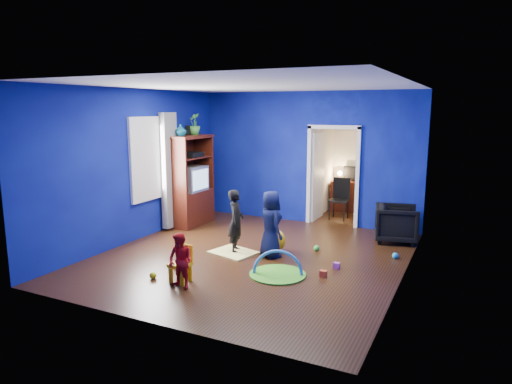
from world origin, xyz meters
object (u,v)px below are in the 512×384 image
at_px(child_navy, 271,224).
at_px(vase, 181,130).
at_px(toddler_red, 180,261).
at_px(crt_tv, 192,179).
at_px(folding_chair, 339,200).
at_px(child_black, 236,221).
at_px(study_desk, 350,196).
at_px(tv_armoire, 190,180).
at_px(armchair, 397,224).
at_px(play_mat, 278,274).
at_px(kid_chair, 180,266).
at_px(hopper_ball, 274,241).

distance_m(child_navy, vase, 3.08).
xyz_separation_m(toddler_red, crt_tv, (-1.90, 3.14, 0.62)).
bearing_deg(folding_chair, crt_tv, -146.12).
height_order(child_black, study_desk, child_black).
xyz_separation_m(toddler_red, tv_armoire, (-1.94, 3.14, 0.58)).
bearing_deg(study_desk, crt_tv, -134.52).
bearing_deg(vase, armchair, 11.84).
distance_m(child_navy, crt_tv, 2.81).
relative_size(child_navy, play_mat, 1.32).
xyz_separation_m(armchair, child_navy, (-1.80, -1.88, 0.22)).
bearing_deg(play_mat, folding_chair, 92.19).
distance_m(toddler_red, play_mat, 1.55).
xyz_separation_m(tv_armoire, kid_chair, (1.79, -2.94, -0.73)).
height_order(vase, crt_tv, vase).
bearing_deg(study_desk, play_mat, -88.24).
bearing_deg(study_desk, tv_armoire, -134.93).
relative_size(armchair, kid_chair, 1.56).
relative_size(child_navy, hopper_ball, 2.75).
height_order(kid_chair, folding_chair, folding_chair).
bearing_deg(kid_chair, vase, 125.58).
distance_m(child_black, study_desk, 4.26).
bearing_deg(folding_chair, hopper_ball, -97.22).
distance_m(child_black, kid_chair, 1.66).
distance_m(child_black, tv_armoire, 2.30).
bearing_deg(child_black, vase, 40.25).
height_order(hopper_ball, play_mat, hopper_ball).
distance_m(armchair, child_navy, 2.62).
bearing_deg(child_black, hopper_ball, -86.27).
xyz_separation_m(kid_chair, play_mat, (1.18, 0.89, -0.24)).
distance_m(vase, folding_chair, 3.91).
xyz_separation_m(vase, folding_chair, (2.82, 2.17, -1.62)).
distance_m(child_navy, play_mat, 1.07).
bearing_deg(study_desk, hopper_ball, -95.44).
relative_size(child_black, toddler_red, 1.40).
bearing_deg(hopper_ball, play_mat, -63.22).
height_order(toddler_red, study_desk, toddler_red).
xyz_separation_m(study_desk, folding_chair, (0.00, -0.96, 0.09)).
height_order(play_mat, folding_chair, folding_chair).
bearing_deg(tv_armoire, armchair, 7.97).
bearing_deg(crt_tv, study_desk, 45.48).
relative_size(child_black, study_desk, 1.28).
distance_m(toddler_red, kid_chair, 0.29).
bearing_deg(toddler_red, play_mat, 55.09).
bearing_deg(folding_chair, child_black, -107.11).
height_order(armchair, kid_chair, armchair).
bearing_deg(hopper_ball, kid_chair, -109.23).
xyz_separation_m(vase, play_mat, (2.97, -1.75, -2.07)).
relative_size(crt_tv, play_mat, 0.80).
height_order(vase, kid_chair, vase).
relative_size(kid_chair, play_mat, 0.57).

